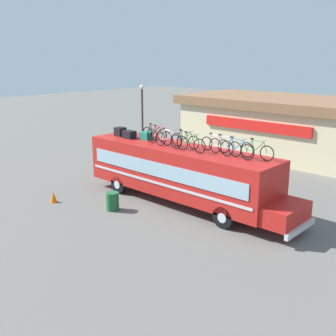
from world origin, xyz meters
TOP-DOWN VIEW (x-y plane):
  - ground_plane at (0.00, 0.00)m, footprint 120.00×120.00m
  - bus at (0.21, -0.00)m, footprint 12.04×2.60m
  - luggage_bag_1 at (-4.34, -0.04)m, footprint 0.52×0.52m
  - luggage_bag_2 at (-3.45, -0.16)m, footprint 0.65×0.50m
  - luggage_bag_3 at (-2.52, 0.26)m, footprint 0.62×0.53m
  - rooftop_bicycle_1 at (-1.93, 0.27)m, footprint 1.79×0.44m
  - rooftop_bicycle_2 at (-1.15, -0.19)m, footprint 1.74×0.44m
  - rooftop_bicycle_3 at (-0.31, -0.42)m, footprint 1.76×0.44m
  - rooftop_bicycle_4 at (0.37, 0.07)m, footprint 1.75×0.44m
  - rooftop_bicycle_5 at (1.12, -0.41)m, footprint 1.75×0.44m
  - rooftop_bicycle_6 at (1.93, 0.40)m, footprint 1.62×0.44m
  - rooftop_bicycle_7 at (2.65, 0.19)m, footprint 1.79×0.44m
  - rooftop_bicycle_8 at (3.42, -0.01)m, footprint 1.77×0.44m
  - rooftop_bicycle_9 at (4.16, 0.43)m, footprint 1.67×0.44m
  - roadside_building at (-1.56, 13.48)m, footprint 14.83×8.04m
  - trash_bin at (-1.57, -3.01)m, footprint 0.61×0.61m
  - traffic_cone at (-4.63, -4.37)m, footprint 0.38×0.38m
  - street_lamp at (-7.14, 4.34)m, footprint 0.31×0.31m

SIDE VIEW (x-z plane):
  - ground_plane at x=0.00m, z-range 0.00..0.00m
  - traffic_cone at x=-4.63m, z-range 0.00..0.52m
  - trash_bin at x=-1.57m, z-range 0.00..0.89m
  - bus at x=0.21m, z-range 0.23..3.12m
  - roadside_building at x=-1.56m, z-range 0.05..4.30m
  - luggage_bag_2 at x=-3.45m, z-range 2.89..3.30m
  - luggage_bag_3 at x=-2.52m, z-range 2.89..3.30m
  - luggage_bag_1 at x=-4.34m, z-range 2.89..3.37m
  - street_lamp at x=-7.14m, z-range 0.48..5.86m
  - rooftop_bicycle_6 at x=1.93m, z-range 2.82..3.69m
  - rooftop_bicycle_4 at x=0.37m, z-range 2.82..3.71m
  - rooftop_bicycle_9 at x=4.16m, z-range 2.81..3.72m
  - rooftop_bicycle_1 at x=-1.93m, z-range 2.81..3.73m
  - rooftop_bicycle_7 at x=2.65m, z-range 2.81..3.73m
  - rooftop_bicycle_5 at x=1.12m, z-range 2.81..3.74m
  - rooftop_bicycle_3 at x=-0.31m, z-range 2.81..3.75m
  - rooftop_bicycle_8 at x=3.42m, z-range 2.81..3.75m
  - rooftop_bicycle_2 at x=-1.15m, z-range 2.81..3.78m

